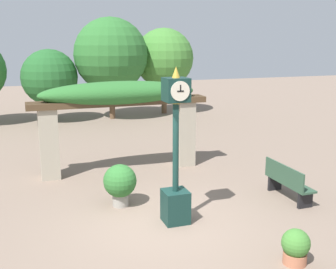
{
  "coord_description": "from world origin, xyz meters",
  "views": [
    {
      "loc": [
        -2.61,
        -7.95,
        3.92
      ],
      "look_at": [
        0.32,
        0.6,
        1.86
      ],
      "focal_mm": 45.0,
      "sensor_mm": 36.0,
      "label": 1
    }
  ],
  "objects": [
    {
      "name": "pedestal_clock",
      "position": [
        0.32,
        0.1,
        1.38
      ],
      "size": [
        0.53,
        0.54,
        3.37
      ],
      "color": "#14332D",
      "rests_on": "ground"
    },
    {
      "name": "ground_plane",
      "position": [
        0.0,
        0.0,
        0.0
      ],
      "size": [
        60.0,
        60.0,
        0.0
      ],
      "primitive_type": "plane",
      "color": "#7F6B5B"
    },
    {
      "name": "potted_plant_near_left",
      "position": [
        -0.62,
        1.39,
        0.59
      ],
      "size": [
        0.79,
        0.79,
        1.02
      ],
      "color": "gray",
      "rests_on": "ground"
    },
    {
      "name": "tree_line",
      "position": [
        0.48,
        12.93,
        2.8
      ],
      "size": [
        12.22,
        4.02,
        4.96
      ],
      "color": "brown",
      "rests_on": "ground"
    },
    {
      "name": "park_bench",
      "position": [
        3.42,
        0.48,
        0.44
      ],
      "size": [
        0.42,
        1.6,
        0.89
      ],
      "rotation": [
        0.0,
        0.0,
        1.57
      ],
      "color": "#2D4C38",
      "rests_on": "ground"
    },
    {
      "name": "potted_plant_near_right",
      "position": [
        1.73,
        -2.24,
        0.33
      ],
      "size": [
        0.51,
        0.51,
        0.65
      ],
      "color": "#B26B4C",
      "rests_on": "ground"
    },
    {
      "name": "pergola",
      "position": [
        0.0,
        4.06,
        2.06
      ],
      "size": [
        5.25,
        1.13,
        2.72
      ],
      "color": "#A89E89",
      "rests_on": "ground"
    }
  ]
}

